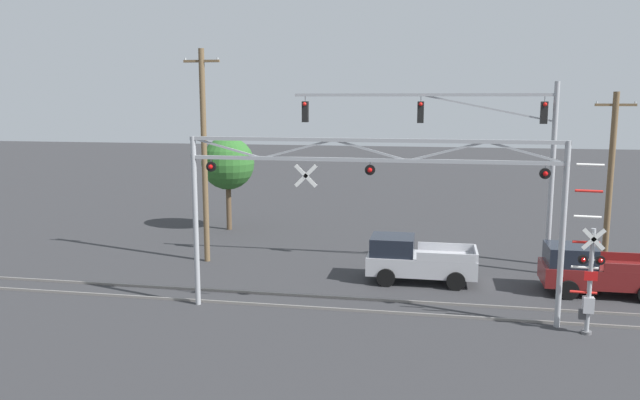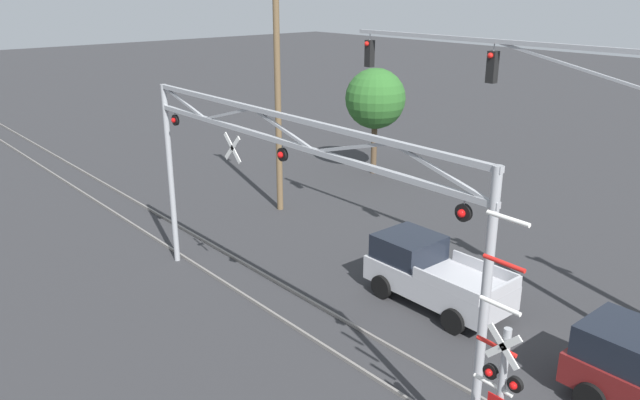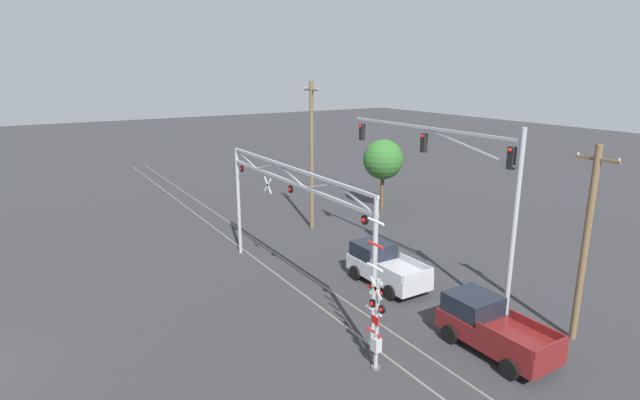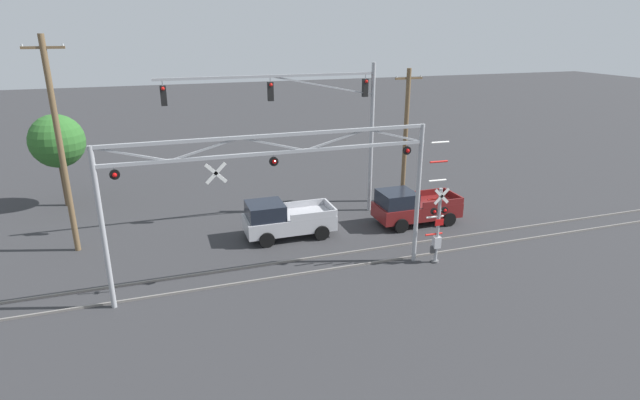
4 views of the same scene
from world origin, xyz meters
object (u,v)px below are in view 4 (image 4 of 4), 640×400
(crossing_gantry, at_px, (274,176))
(utility_pole_right, at_px, (406,135))
(traffic_signal_span, at_px, (325,113))
(crossing_signal_mast, at_px, (437,224))
(utility_pole_left, at_px, (60,146))
(background_tree_beyond_span, at_px, (57,141))
(pickup_truck_lead, at_px, (284,219))
(pickup_truck_following, at_px, (412,207))

(crossing_gantry, relative_size, utility_pole_right, 1.64)
(traffic_signal_span, xyz_separation_m, utility_pole_right, (5.70, 0.94, -1.83))
(crossing_gantry, bearing_deg, crossing_signal_mast, -3.85)
(crossing_gantry, xyz_separation_m, utility_pole_left, (-8.86, 6.48, 0.49))
(utility_pole_right, xyz_separation_m, background_tree_beyond_span, (-20.66, 5.94, -0.21))
(background_tree_beyond_span, bearing_deg, utility_pole_left, -79.49)
(traffic_signal_span, distance_m, utility_pole_left, 13.59)
(crossing_signal_mast, distance_m, traffic_signal_span, 9.28)
(crossing_signal_mast, relative_size, traffic_signal_span, 0.49)
(pickup_truck_lead, bearing_deg, traffic_signal_span, 37.50)
(crossing_gantry, bearing_deg, background_tree_beyond_span, 126.10)
(pickup_truck_lead, bearing_deg, utility_pole_right, 20.64)
(pickup_truck_following, xyz_separation_m, background_tree_beyond_span, (-19.35, 9.69, 3.15))
(crossing_gantry, relative_size, pickup_truck_following, 2.84)
(crossing_gantry, relative_size, pickup_truck_lead, 2.87)
(crossing_gantry, bearing_deg, pickup_truck_following, 25.84)
(pickup_truck_following, distance_m, utility_pole_right, 5.20)
(crossing_gantry, xyz_separation_m, background_tree_beyond_span, (-10.27, 14.08, -0.76))
(utility_pole_right, bearing_deg, traffic_signal_span, -170.67)
(pickup_truck_following, relative_size, utility_pole_right, 0.58)
(crossing_gantry, xyz_separation_m, utility_pole_right, (10.39, 8.14, -0.54))
(utility_pole_left, height_order, background_tree_beyond_span, utility_pole_left)
(traffic_signal_span, distance_m, utility_pole_right, 6.06)
(traffic_signal_span, bearing_deg, utility_pole_right, 9.33)
(utility_pole_left, bearing_deg, utility_pole_right, 4.92)
(traffic_signal_span, xyz_separation_m, pickup_truck_lead, (-3.10, -2.38, -5.19))
(utility_pole_left, bearing_deg, traffic_signal_span, 3.04)
(traffic_signal_span, distance_m, pickup_truck_lead, 6.50)
(crossing_signal_mast, xyz_separation_m, traffic_signal_span, (-2.99, 7.72, 4.18))
(pickup_truck_lead, bearing_deg, background_tree_beyond_span, 142.01)
(pickup_truck_following, xyz_separation_m, utility_pole_left, (-17.94, 2.09, 4.40))
(utility_pole_left, height_order, utility_pole_right, utility_pole_left)
(crossing_signal_mast, xyz_separation_m, pickup_truck_following, (1.39, 4.91, -1.00))
(pickup_truck_lead, relative_size, utility_pole_right, 0.57)
(crossing_gantry, distance_m, crossing_signal_mast, 8.23)
(pickup_truck_lead, relative_size, pickup_truck_following, 0.99)
(crossing_gantry, height_order, utility_pole_left, utility_pole_left)
(pickup_truck_following, bearing_deg, pickup_truck_lead, 176.75)
(crossing_gantry, relative_size, traffic_signal_span, 1.14)
(pickup_truck_following, bearing_deg, crossing_gantry, -154.16)
(traffic_signal_span, height_order, pickup_truck_following, traffic_signal_span)
(crossing_gantry, height_order, crossing_signal_mast, crossing_gantry)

